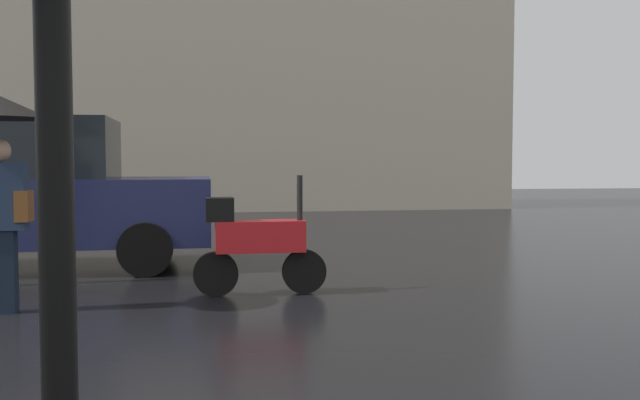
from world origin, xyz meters
The scene contains 2 objects.
parked_scooter centered at (1.27, 4.47, 0.55)m, with size 1.37×0.32×1.23m.
parked_car_right centered at (-1.47, 6.70, 0.98)m, with size 4.46×1.93×1.93m.
Camera 1 is at (0.72, -2.61, 1.37)m, focal length 38.85 mm.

